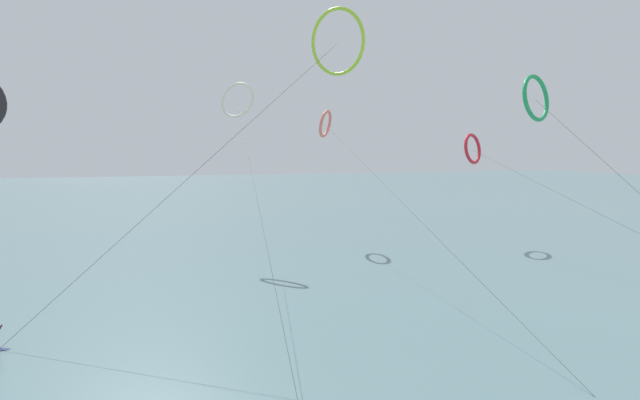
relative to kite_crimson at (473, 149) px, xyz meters
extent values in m
cube|color=slate|center=(-27.04, 62.71, -11.73)|extent=(400.00, 200.00, 0.08)
torus|color=red|center=(0.00, 0.06, 0.02)|extent=(4.04, 2.80, 4.03)
cylinder|color=#3F3F3F|center=(0.83, -17.87, -5.98)|extent=(1.69, 35.88, 11.61)
torus|color=#EA7260|center=(-17.87, 6.59, 3.28)|extent=(3.13, 3.68, 3.67)
cylinder|color=#3F3F3F|center=(-17.37, -13.46, -4.35)|extent=(1.02, 40.11, 14.88)
torus|color=#8CC62D|center=(-24.56, -18.10, 7.36)|extent=(3.43, 4.29, 4.58)
cylinder|color=#3F3F3F|center=(-35.17, -19.01, -2.27)|extent=(21.24, 1.85, 19.03)
torus|color=#199351|center=(-2.11, -12.55, 4.89)|extent=(4.79, 2.71, 4.69)
cylinder|color=#3F3F3F|center=(-0.64, -22.27, -3.54)|extent=(2.97, 19.46, 16.48)
torus|color=silver|center=(-29.54, 2.93, 5.54)|extent=(4.35, 3.84, 4.22)
cylinder|color=#3F3F3F|center=(-30.32, -16.99, -3.19)|extent=(1.59, 39.86, 17.19)
camera|label=1|loc=(-34.47, -47.69, -0.29)|focal=24.04mm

